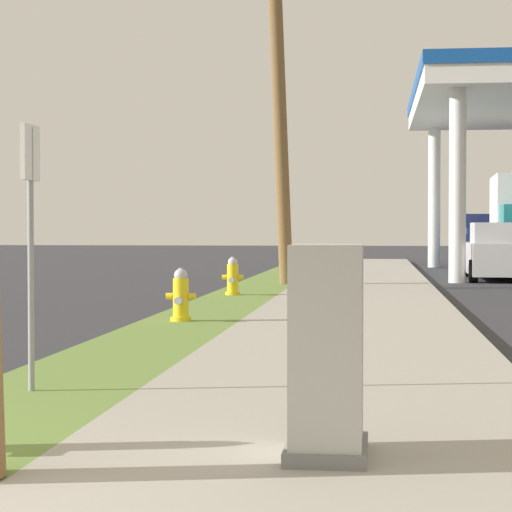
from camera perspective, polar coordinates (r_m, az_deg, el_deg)
fire_hydrant_second at (r=14.38m, az=-4.21°, el=-2.34°), size 0.42×0.38×0.74m
fire_hydrant_third at (r=19.95m, az=-1.31°, el=-1.25°), size 0.42×0.38×0.74m
utility_pole_midground at (r=23.93m, az=1.28°, el=9.10°), size 1.07×1.12×8.72m
utility_cabinet at (r=5.85m, az=3.97°, el=-5.70°), size 0.46×0.69×1.21m
street_sign_post at (r=8.35m, az=-12.44°, el=3.00°), size 0.05×0.36×2.12m
car_silver_by_near_pump at (r=29.03m, az=13.49°, el=0.13°), size 2.05×4.55×1.57m
truck_navy_at_forecourt at (r=39.91m, az=12.77°, el=0.79°), size 2.28×5.46×1.97m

